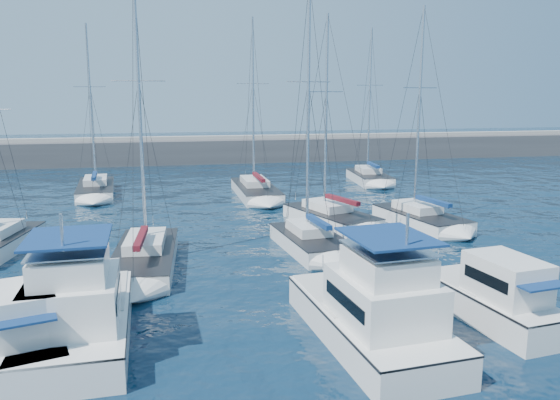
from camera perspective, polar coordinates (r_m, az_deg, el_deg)
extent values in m
plane|color=black|center=(23.11, 2.30, -11.67)|extent=(220.00, 220.00, 0.00)
cube|color=#424244|center=(73.30, -7.45, 4.75)|extent=(160.00, 6.00, 4.00)
cube|color=gray|center=(73.10, -7.49, 6.47)|extent=(160.00, 1.20, 0.50)
cube|color=silver|center=(21.03, -25.21, -13.97)|extent=(3.87, 6.17, 1.60)
cube|color=#262628|center=(20.74, -25.38, -12.09)|extent=(3.92, 6.18, 0.08)
cube|color=silver|center=(19.78, -25.49, -10.57)|extent=(2.67, 3.11, 1.60)
cube|color=black|center=(19.75, -25.50, -10.35)|extent=(2.56, 2.61, 0.45)
cube|color=navy|center=(18.69, -25.41, -10.82)|extent=(2.30, 2.21, 0.07)
cube|color=silver|center=(21.78, -20.15, -12.71)|extent=(3.79, 8.42, 1.60)
cube|color=#262628|center=(21.49, -20.29, -10.87)|extent=(3.86, 8.42, 0.08)
cube|color=silver|center=(20.26, -20.76, -9.69)|extent=(3.10, 3.95, 1.60)
cube|color=black|center=(20.23, -20.78, -9.47)|extent=(3.13, 3.19, 0.45)
cube|color=silver|center=(19.67, -21.08, -6.48)|extent=(2.47, 2.78, 0.90)
cube|color=navy|center=(19.41, -21.28, -3.66)|extent=(2.78, 3.18, 0.08)
cube|color=silver|center=(20.88, 9.23, -13.20)|extent=(4.16, 8.83, 1.60)
cube|color=#262628|center=(20.58, 9.30, -11.30)|extent=(4.22, 8.84, 0.08)
cube|color=silver|center=(19.40, 10.74, -10.06)|extent=(3.24, 4.21, 1.60)
cube|color=black|center=(19.38, 10.75, -9.84)|extent=(3.22, 3.43, 0.45)
cube|color=silver|center=(18.83, 11.16, -6.71)|extent=(2.55, 2.97, 0.90)
cube|color=navy|center=(18.55, 11.27, -3.76)|extent=(2.88, 3.39, 0.08)
cube|color=silver|center=(23.85, 21.02, -10.66)|extent=(3.14, 6.71, 1.60)
cube|color=#262628|center=(23.59, 21.15, -8.97)|extent=(3.19, 6.72, 0.08)
cube|color=silver|center=(22.77, 22.58, -7.53)|extent=(2.34, 3.23, 1.60)
cube|color=black|center=(22.74, 22.59, -7.34)|extent=(2.30, 2.64, 0.45)
cube|color=navy|center=(21.86, 24.70, -7.63)|extent=(2.09, 2.20, 0.07)
cube|color=silver|center=(29.58, -13.91, -6.24)|extent=(3.51, 9.08, 1.30)
cube|color=#262628|center=(29.40, -13.96, -5.06)|extent=(3.57, 9.09, 0.06)
cube|color=silver|center=(29.85, -13.89, -4.18)|extent=(2.17, 4.01, 0.55)
cylinder|color=silver|center=(29.19, -14.46, 9.33)|extent=(0.18, 0.18, 13.54)
cylinder|color=silver|center=(27.89, -14.31, -4.10)|extent=(0.38, 4.46, 0.12)
cube|color=#521019|center=(27.75, -14.35, -3.86)|extent=(0.58, 4.03, 0.28)
cube|color=silver|center=(31.69, 3.26, -4.76)|extent=(3.63, 7.15, 1.30)
cube|color=#262628|center=(31.53, 3.27, -3.66)|extent=(3.69, 7.15, 0.06)
cube|color=silver|center=(31.84, 3.00, -2.91)|extent=(2.20, 3.19, 0.55)
cylinder|color=silver|center=(31.15, 2.96, 9.76)|extent=(0.18, 0.18, 13.56)
cylinder|color=silver|center=(30.38, 3.99, -2.54)|extent=(0.49, 3.43, 0.12)
cube|color=navy|center=(30.26, 4.06, -2.30)|extent=(0.69, 3.11, 0.28)
cube|color=silver|center=(38.03, 5.33, -2.10)|extent=(5.44, 8.32, 1.30)
cube|color=#262628|center=(37.90, 5.35, -1.18)|extent=(5.50, 8.34, 0.06)
cube|color=silver|center=(38.22, 4.93, -0.57)|extent=(3.00, 3.85, 0.55)
cylinder|color=silver|center=(37.69, 4.84, 9.29)|extent=(0.18, 0.18, 12.68)
cylinder|color=silver|center=(36.81, 6.42, -0.18)|extent=(1.37, 3.70, 0.12)
cube|color=#521019|center=(36.70, 6.52, 0.02)|extent=(1.46, 3.40, 0.28)
cube|color=silver|center=(38.63, 14.47, -2.20)|extent=(4.38, 8.00, 1.30)
cube|color=#262628|center=(38.50, 14.51, -1.29)|extent=(4.44, 8.01, 0.06)
cube|color=silver|center=(38.80, 14.12, -0.69)|extent=(2.54, 3.62, 0.55)
cylinder|color=silver|center=(38.27, 14.35, 9.34)|extent=(0.18, 0.18, 13.12)
cylinder|color=silver|center=(37.45, 15.62, -0.33)|extent=(0.83, 3.74, 0.12)
cube|color=navy|center=(37.34, 15.72, -0.13)|extent=(0.99, 3.41, 0.28)
cube|color=silver|center=(51.61, -18.67, 0.85)|extent=(3.77, 9.48, 1.30)
cube|color=#262628|center=(51.51, -18.71, 1.54)|extent=(3.83, 9.48, 0.06)
cube|color=silver|center=(52.03, -18.71, 1.98)|extent=(2.29, 4.20, 0.55)
cylinder|color=silver|center=(51.82, -19.18, 9.64)|extent=(0.18, 0.18, 13.48)
cylinder|color=silver|center=(50.01, -18.83, 2.27)|extent=(0.51, 4.62, 0.12)
cube|color=navy|center=(49.89, -18.84, 2.42)|extent=(0.70, 4.18, 0.28)
cube|color=silver|center=(48.27, -2.55, 0.75)|extent=(3.24, 9.91, 1.30)
cube|color=#262628|center=(48.16, -2.56, 1.49)|extent=(3.30, 9.92, 0.06)
cube|color=silver|center=(48.71, -2.68, 1.98)|extent=(2.07, 4.35, 0.55)
cylinder|color=silver|center=(48.47, -2.84, 10.42)|extent=(0.18, 0.18, 13.90)
cylinder|color=silver|center=(46.58, -2.26, 2.25)|extent=(0.19, 4.94, 0.12)
cube|color=#521019|center=(46.46, -2.24, 2.41)|extent=(0.41, 4.45, 0.28)
cube|color=silver|center=(56.61, 9.31, 2.14)|extent=(3.69, 8.09, 1.30)
cube|color=#262628|center=(56.52, 9.33, 2.77)|extent=(3.75, 8.10, 0.06)
cube|color=silver|center=(56.94, 9.20, 3.16)|extent=(2.25, 3.60, 0.55)
cylinder|color=silver|center=(56.71, 9.35, 10.37)|extent=(0.18, 0.18, 13.88)
cylinder|color=silver|center=(55.28, 9.68, 3.49)|extent=(0.47, 3.92, 0.12)
cube|color=navy|center=(55.16, 9.71, 3.63)|extent=(0.67, 3.55, 0.28)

